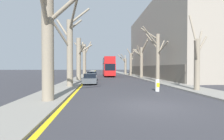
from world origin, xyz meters
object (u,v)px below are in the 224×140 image
street_tree_left_0 (48,31)px  parked_car_1 (92,76)px  street_tree_left_2 (79,58)px  traffic_bollard (157,85)px  street_tree_left_3 (84,59)px  street_tree_right_4 (125,65)px  street_tree_left_1 (70,47)px  parked_car_0 (90,79)px  street_tree_right_3 (131,62)px  street_tree_right_0 (197,59)px  street_tree_right_1 (157,55)px  double_decker_bus (108,66)px  street_tree_right_2 (141,60)px

street_tree_left_0 → parked_car_1: (1.91, 16.78, -3.57)m
street_tree_left_2 → traffic_bollard: size_ratio=6.57×
street_tree_left_3 → street_tree_right_4: (11.68, 14.73, -0.94)m
street_tree_left_1 → street_tree_left_2: 8.61m
street_tree_left_3 → parked_car_0: bearing=-81.5°
street_tree_right_3 → parked_car_0: bearing=-116.9°
street_tree_right_0 → traffic_bollard: size_ratio=6.95×
street_tree_left_1 → street_tree_right_1: bearing=22.1°
street_tree_left_1 → street_tree_right_3: (11.66, 22.72, -0.79)m
street_tree_left_0 → street_tree_left_1: size_ratio=0.94×
street_tree_right_0 → traffic_bollard: (-3.58, 0.16, -2.29)m
street_tree_left_1 → traffic_bollard: street_tree_left_1 is taller
street_tree_left_2 → double_decker_bus: street_tree_left_2 is taller
parked_car_0 → traffic_bollard: size_ratio=3.81×
street_tree_left_3 → street_tree_right_0: (11.81, -20.34, -1.15)m
double_decker_bus → parked_car_1: size_ratio=2.86×
street_tree_left_0 → street_tree_right_1: street_tree_left_0 is taller
street_tree_right_2 → parked_car_1: size_ratio=2.08×
double_decker_bus → parked_car_1: bearing=-107.8°
street_tree_left_1 → double_decker_bus: street_tree_left_1 is taller
street_tree_right_2 → double_decker_bus: bearing=130.1°
street_tree_right_1 → street_tree_right_3: street_tree_right_1 is taller
street_tree_left_1 → street_tree_right_0: street_tree_left_1 is taller
street_tree_right_4 → double_decker_bus: street_tree_right_4 is taller
traffic_bollard → street_tree_left_1: bearing=156.8°
street_tree_right_0 → street_tree_right_2: size_ratio=0.89×
street_tree_left_3 → street_tree_right_4: 18.83m
street_tree_left_2 → street_tree_right_2: street_tree_right_2 is taller
street_tree_right_4 → street_tree_left_0: bearing=-106.8°
street_tree_right_3 → double_decker_bus: street_tree_right_3 is taller
street_tree_right_3 → parked_car_1: size_ratio=1.85×
street_tree_left_0 → parked_car_1: street_tree_left_0 is taller
street_tree_left_0 → street_tree_right_1: (11.46, 11.76, -0.25)m
traffic_bollard → street_tree_right_3: bearing=82.4°
street_tree_left_2 → street_tree_right_1: size_ratio=0.88×
street_tree_left_1 → parked_car_1: (1.91, 9.67, -3.61)m
traffic_bollard → street_tree_right_4: bearing=84.3°
street_tree_right_2 → parked_car_0: street_tree_right_2 is taller
street_tree_left_1 → street_tree_left_0: bearing=-90.0°
street_tree_right_3 → traffic_bollard: bearing=-97.6°
street_tree_right_3 → parked_car_0: street_tree_right_3 is taller
street_tree_right_1 → street_tree_right_4: (0.17, 26.74, -0.96)m
street_tree_left_0 → traffic_bollard: 9.67m
street_tree_left_2 → parked_car_0: bearing=-68.3°
street_tree_right_1 → street_tree_right_4: size_ratio=1.21×
street_tree_right_0 → parked_car_0: (-9.85, 7.16, -2.20)m
street_tree_right_1 → street_tree_right_0: bearing=-88.0°
parked_car_0 → parked_car_1: (0.00, 6.18, 0.04)m
street_tree_left_0 → street_tree_left_1: (-0.00, 7.11, 0.05)m
street_tree_right_0 → street_tree_right_3: (-0.10, 26.39, 0.67)m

